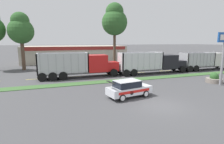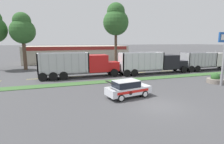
# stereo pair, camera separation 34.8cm
# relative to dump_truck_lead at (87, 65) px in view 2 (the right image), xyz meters

# --- Properties ---
(ground_plane) EXTENTS (600.00, 600.00, 0.00)m
(ground_plane) POSITION_rel_dump_truck_lead_xyz_m (3.21, -13.76, -1.70)
(ground_plane) COLOR #474749
(grass_verge) EXTENTS (120.00, 1.71, 0.06)m
(grass_verge) POSITION_rel_dump_truck_lead_xyz_m (3.21, -4.08, -1.67)
(grass_verge) COLOR #3D6633
(grass_verge) RESTS_ON ground_plane
(centre_line_2) EXTENTS (2.40, 0.14, 0.01)m
(centre_line_2) POSITION_rel_dump_truck_lead_xyz_m (-7.16, 0.78, -1.69)
(centre_line_2) COLOR yellow
(centre_line_2) RESTS_ON ground_plane
(centre_line_3) EXTENTS (2.40, 0.14, 0.01)m
(centre_line_3) POSITION_rel_dump_truck_lead_xyz_m (-1.76, 0.78, -1.69)
(centre_line_3) COLOR yellow
(centre_line_3) RESTS_ON ground_plane
(centre_line_4) EXTENTS (2.40, 0.14, 0.01)m
(centre_line_4) POSITION_rel_dump_truck_lead_xyz_m (3.64, 0.78, -1.69)
(centre_line_4) COLOR yellow
(centre_line_4) RESTS_ON ground_plane
(centre_line_5) EXTENTS (2.40, 0.14, 0.01)m
(centre_line_5) POSITION_rel_dump_truck_lead_xyz_m (9.04, 0.78, -1.69)
(centre_line_5) COLOR yellow
(centre_line_5) RESTS_ON ground_plane
(centre_line_6) EXTENTS (2.40, 0.14, 0.01)m
(centre_line_6) POSITION_rel_dump_truck_lead_xyz_m (14.44, 0.78, -1.69)
(centre_line_6) COLOR yellow
(centre_line_6) RESTS_ON ground_plane
(centre_line_7) EXTENTS (2.40, 0.14, 0.01)m
(centre_line_7) POSITION_rel_dump_truck_lead_xyz_m (19.84, 0.78, -1.69)
(centre_line_7) COLOR yellow
(centre_line_7) RESTS_ON ground_plane
(dump_truck_lead) EXTENTS (11.57, 2.69, 3.62)m
(dump_truck_lead) POSITION_rel_dump_truck_lead_xyz_m (0.00, 0.00, 0.00)
(dump_truck_lead) COLOR black
(dump_truck_lead) RESTS_ON ground_plane
(dump_truck_mid) EXTENTS (10.77, 2.77, 3.51)m
(dump_truck_mid) POSITION_rel_dump_truck_lead_xyz_m (23.21, -0.66, -0.08)
(dump_truck_mid) COLOR black
(dump_truck_mid) RESTS_ON ground_plane
(dump_truck_trail) EXTENTS (12.01, 2.61, 3.58)m
(dump_truck_trail) POSITION_rel_dump_truck_lead_xyz_m (11.96, -0.71, -0.07)
(dump_truck_trail) COLOR black
(dump_truck_trail) RESTS_ON ground_plane
(rally_car) EXTENTS (4.41, 2.41, 1.65)m
(rally_car) POSITION_rel_dump_truck_lead_xyz_m (1.78, -10.84, -0.86)
(rally_car) COLOR silver
(rally_car) RESTS_ON ground_plane
(stone_planter) EXTENTS (1.94, 1.94, 1.28)m
(stone_planter) POSITION_rel_dump_truck_lead_xyz_m (14.58, -9.06, -1.25)
(stone_planter) COLOR gray
(stone_planter) RESTS_ON ground_plane
(store_building_backdrop) EXTENTS (25.27, 12.10, 4.07)m
(store_building_backdrop) POSITION_rel_dump_truck_lead_xyz_m (1.23, 22.33, 0.34)
(store_building_backdrop) COLOR #BCB29E
(store_building_backdrop) RESTS_ON ground_plane
(tree_behind_left) EXTENTS (4.43, 4.43, 10.34)m
(tree_behind_left) POSITION_rel_dump_truck_lead_xyz_m (-9.66, 10.23, 5.68)
(tree_behind_left) COLOR brown
(tree_behind_left) RESTS_ON ground_plane
(tree_behind_centre) EXTENTS (5.45, 5.45, 13.30)m
(tree_behind_centre) POSITION_rel_dump_truck_lead_xyz_m (8.37, 10.83, 8.00)
(tree_behind_centre) COLOR brown
(tree_behind_centre) RESTS_ON ground_plane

